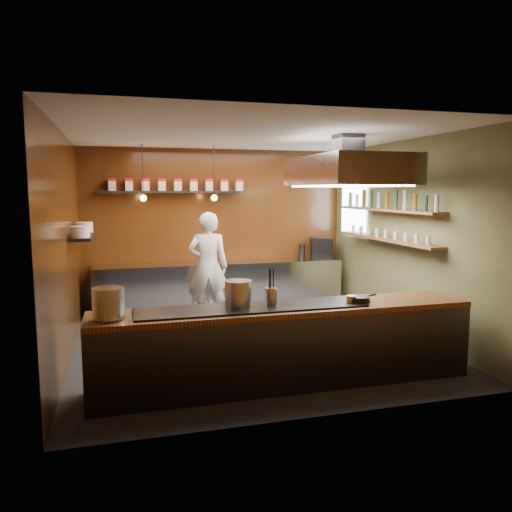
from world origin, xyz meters
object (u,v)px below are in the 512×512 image
object	(u,v)px
extractor_hood	(347,171)
chef	(208,266)
stockpot_large	(108,303)
stockpot_small	(238,293)
espresso_machine	(321,248)

from	to	relation	value
extractor_hood	chef	world-z (taller)	extractor_hood
stockpot_large	stockpot_small	distance (m)	1.41
extractor_hood	chef	size ratio (longest dim) A/B	1.07
extractor_hood	chef	bearing A→B (deg)	131.40
espresso_machine	chef	distance (m)	2.51
stockpot_large	stockpot_small	world-z (taller)	stockpot_large
extractor_hood	stockpot_small	size ratio (longest dim) A/B	6.50
stockpot_small	stockpot_large	bearing A→B (deg)	-173.25
stockpot_small	espresso_machine	size ratio (longest dim) A/B	0.76
extractor_hood	stockpot_small	world-z (taller)	extractor_hood
stockpot_large	chef	distance (m)	3.54
stockpot_small	chef	xyz separation A→B (m)	(0.18, 2.99, -0.15)
stockpot_large	chef	size ratio (longest dim) A/B	0.17
extractor_hood	espresso_machine	xyz separation A→B (m)	(0.74, 2.62, -1.40)
extractor_hood	stockpot_small	distance (m)	2.58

